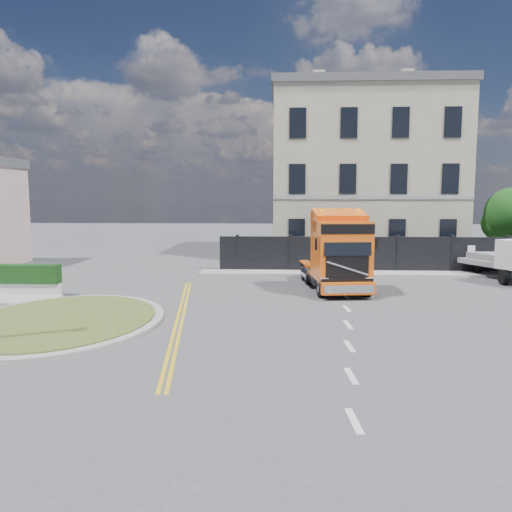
{
  "coord_description": "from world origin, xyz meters",
  "views": [
    {
      "loc": [
        0.36,
        -19.08,
        4.22
      ],
      "look_at": [
        -0.59,
        1.29,
        1.8
      ],
      "focal_mm": 35.0,
      "sensor_mm": 36.0,
      "label": 1
    }
  ],
  "objects": [
    {
      "name": "hoarding_fence",
      "position": [
        6.55,
        9.0,
        1.0
      ],
      "size": [
        18.8,
        0.25,
        2.0
      ],
      "color": "black",
      "rests_on": "ground"
    },
    {
      "name": "ground",
      "position": [
        0.0,
        0.0,
        0.0
      ],
      "size": [
        120.0,
        120.0,
        0.0
      ],
      "primitive_type": "plane",
      "color": "#424244",
      "rests_on": "ground"
    },
    {
      "name": "truck",
      "position": [
        2.98,
        3.15,
        1.61
      ],
      "size": [
        2.89,
        6.2,
        3.58
      ],
      "rotation": [
        0.0,
        0.0,
        0.11
      ],
      "color": "black",
      "rests_on": "ground"
    },
    {
      "name": "georgian_building",
      "position": [
        6.0,
        16.5,
        5.77
      ],
      "size": [
        12.3,
        10.3,
        12.8
      ],
      "color": "#B5AF90",
      "rests_on": "ground"
    },
    {
      "name": "pavement_far",
      "position": [
        6.0,
        8.1,
        0.06
      ],
      "size": [
        20.0,
        1.6,
        0.12
      ],
      "primitive_type": "cube",
      "color": "gray",
      "rests_on": "ground"
    },
    {
      "name": "tree",
      "position": [
        14.38,
        12.1,
        3.05
      ],
      "size": [
        3.2,
        3.2,
        4.8
      ],
      "color": "#382619",
      "rests_on": "ground"
    },
    {
      "name": "traffic_island",
      "position": [
        -7.0,
        -3.0,
        0.08
      ],
      "size": [
        6.8,
        6.8,
        0.17
      ],
      "color": "gray",
      "rests_on": "ground"
    }
  ]
}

